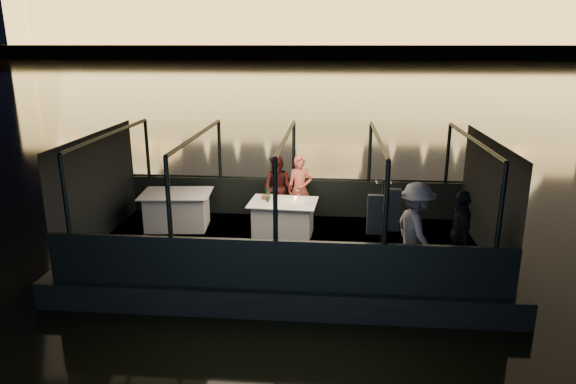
# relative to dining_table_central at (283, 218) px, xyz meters

# --- Properties ---
(river_water) EXTENTS (500.00, 500.00, 0.00)m
(river_water) POSITION_rel_dining_table_central_xyz_m (0.13, 79.40, -0.89)
(river_water) COLOR black
(river_water) RESTS_ON ground
(boat_hull) EXTENTS (8.60, 4.40, 1.00)m
(boat_hull) POSITION_rel_dining_table_central_xyz_m (0.13, -0.60, -0.89)
(boat_hull) COLOR black
(boat_hull) RESTS_ON river_water
(boat_deck) EXTENTS (8.00, 4.00, 0.04)m
(boat_deck) POSITION_rel_dining_table_central_xyz_m (0.13, -0.60, -0.41)
(boat_deck) COLOR black
(boat_deck) RESTS_ON boat_hull
(gunwale_port) EXTENTS (8.00, 0.08, 0.90)m
(gunwale_port) POSITION_rel_dining_table_central_xyz_m (0.13, 1.40, 0.06)
(gunwale_port) COLOR black
(gunwale_port) RESTS_ON boat_deck
(gunwale_starboard) EXTENTS (8.00, 0.08, 0.90)m
(gunwale_starboard) POSITION_rel_dining_table_central_xyz_m (0.13, -2.60, 0.06)
(gunwale_starboard) COLOR black
(gunwale_starboard) RESTS_ON boat_deck
(cabin_glass_port) EXTENTS (8.00, 0.02, 1.40)m
(cabin_glass_port) POSITION_rel_dining_table_central_xyz_m (0.13, 1.40, 1.21)
(cabin_glass_port) COLOR #99B2B2
(cabin_glass_port) RESTS_ON gunwale_port
(cabin_glass_starboard) EXTENTS (8.00, 0.02, 1.40)m
(cabin_glass_starboard) POSITION_rel_dining_table_central_xyz_m (0.13, -2.60, 1.21)
(cabin_glass_starboard) COLOR #99B2B2
(cabin_glass_starboard) RESTS_ON gunwale_starboard
(cabin_roof_glass) EXTENTS (8.00, 4.00, 0.02)m
(cabin_roof_glass) POSITION_rel_dining_table_central_xyz_m (0.13, -0.60, 1.91)
(cabin_roof_glass) COLOR #99B2B2
(cabin_roof_glass) RESTS_ON boat_deck
(end_wall_fore) EXTENTS (0.02, 4.00, 2.30)m
(end_wall_fore) POSITION_rel_dining_table_central_xyz_m (-3.87, -0.60, 0.76)
(end_wall_fore) COLOR black
(end_wall_fore) RESTS_ON boat_deck
(end_wall_aft) EXTENTS (0.02, 4.00, 2.30)m
(end_wall_aft) POSITION_rel_dining_table_central_xyz_m (4.13, -0.60, 0.76)
(end_wall_aft) COLOR black
(end_wall_aft) RESTS_ON boat_deck
(canopy_ribs) EXTENTS (8.00, 4.00, 2.30)m
(canopy_ribs) POSITION_rel_dining_table_central_xyz_m (0.13, -0.60, 0.76)
(canopy_ribs) COLOR black
(canopy_ribs) RESTS_ON boat_deck
(embankment) EXTENTS (400.00, 140.00, 6.00)m
(embankment) POSITION_rel_dining_table_central_xyz_m (0.13, 209.40, 0.11)
(embankment) COLOR #423D33
(embankment) RESTS_ON ground
(dining_table_central) EXTENTS (1.51, 1.14, 0.77)m
(dining_table_central) POSITION_rel_dining_table_central_xyz_m (0.00, 0.00, 0.00)
(dining_table_central) COLOR white
(dining_table_central) RESTS_ON boat_deck
(dining_table_aft) EXTENTS (1.66, 1.27, 0.83)m
(dining_table_aft) POSITION_rel_dining_table_central_xyz_m (-2.46, 0.29, 0.00)
(dining_table_aft) COLOR silver
(dining_table_aft) RESTS_ON boat_deck
(chair_port_left) EXTENTS (0.47, 0.47, 0.80)m
(chair_port_left) POSITION_rel_dining_table_central_xyz_m (-0.34, 0.77, 0.06)
(chair_port_left) COLOR black
(chair_port_left) RESTS_ON boat_deck
(chair_port_right) EXTENTS (0.48, 0.48, 0.80)m
(chair_port_right) POSITION_rel_dining_table_central_xyz_m (0.28, 0.83, 0.06)
(chair_port_right) COLOR black
(chair_port_right) RESTS_ON boat_deck
(coat_stand) EXTENTS (0.53, 0.43, 1.83)m
(coat_stand) POSITION_rel_dining_table_central_xyz_m (1.93, -1.97, 0.51)
(coat_stand) COLOR black
(coat_stand) RESTS_ON boat_deck
(person_woman_coral) EXTENTS (0.58, 0.39, 1.59)m
(person_woman_coral) POSITION_rel_dining_table_central_xyz_m (0.31, 0.93, 0.36)
(person_woman_coral) COLOR #E36852
(person_woman_coral) RESTS_ON boat_deck
(person_man_maroon) EXTENTS (0.92, 0.84, 1.57)m
(person_man_maroon) POSITION_rel_dining_table_central_xyz_m (-0.22, 0.98, 0.36)
(person_man_maroon) COLOR #391310
(person_man_maroon) RESTS_ON boat_deck
(passenger_stripe) EXTENTS (0.95, 1.28, 1.76)m
(passenger_stripe) POSITION_rel_dining_table_central_xyz_m (2.55, -1.87, 0.47)
(passenger_stripe) COLOR silver
(passenger_stripe) RESTS_ON boat_deck
(passenger_dark) EXTENTS (0.43, 0.96, 1.61)m
(passenger_dark) POSITION_rel_dining_table_central_xyz_m (3.35, -1.74, 0.47)
(passenger_dark) COLOR black
(passenger_dark) RESTS_ON boat_deck
(wine_bottle) EXTENTS (0.08, 0.08, 0.31)m
(wine_bottle) POSITION_rel_dining_table_central_xyz_m (-0.34, -0.01, 0.53)
(wine_bottle) COLOR #123316
(wine_bottle) RESTS_ON dining_table_central
(bread_basket) EXTENTS (0.25, 0.25, 0.08)m
(bread_basket) POSITION_rel_dining_table_central_xyz_m (-0.40, 0.19, 0.42)
(bread_basket) COLOR brown
(bread_basket) RESTS_ON dining_table_central
(amber_candle) EXTENTS (0.06, 0.06, 0.07)m
(amber_candle) POSITION_rel_dining_table_central_xyz_m (0.25, 0.16, 0.42)
(amber_candle) COLOR #FF8B3F
(amber_candle) RESTS_ON dining_table_central
(plate_near) EXTENTS (0.30, 0.30, 0.01)m
(plate_near) POSITION_rel_dining_table_central_xyz_m (0.56, -0.03, 0.39)
(plate_near) COLOR silver
(plate_near) RESTS_ON dining_table_central
(plate_far) EXTENTS (0.27, 0.27, 0.02)m
(plate_far) POSITION_rel_dining_table_central_xyz_m (-0.22, 0.37, 0.39)
(plate_far) COLOR silver
(plate_far) RESTS_ON dining_table_central
(wine_glass_white) EXTENTS (0.06, 0.06, 0.19)m
(wine_glass_white) POSITION_rel_dining_table_central_xyz_m (-0.34, -0.04, 0.48)
(wine_glass_white) COLOR silver
(wine_glass_white) RESTS_ON dining_table_central
(wine_glass_red) EXTENTS (0.07, 0.07, 0.19)m
(wine_glass_red) POSITION_rel_dining_table_central_xyz_m (0.30, 0.30, 0.48)
(wine_glass_red) COLOR white
(wine_glass_red) RESTS_ON dining_table_central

